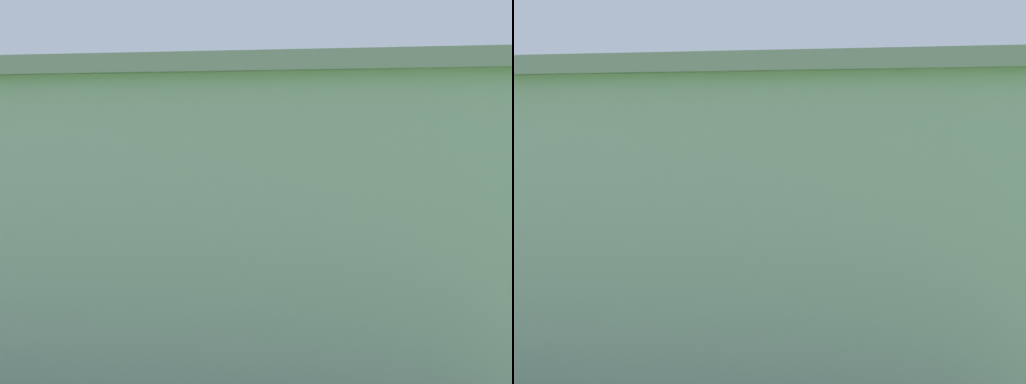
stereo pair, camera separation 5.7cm
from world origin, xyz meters
The scene contains 6 objects.
ground_plane centered at (0.00, 0.00, 0.00)m, with size 400.00×400.00×0.00m, color #47752D.
biplane centered at (-4.57, 3.28, 3.35)m, with size 8.39×7.55×4.06m.
car_grey centered at (-11.84, 17.66, 0.85)m, with size 2.38×4.49×1.65m.
person_watching_takeoff centered at (-5.87, 15.01, 0.81)m, with size 0.48×0.48×1.62m.
person_walking_on_apron centered at (6.46, 13.92, 0.87)m, with size 0.48×0.48×1.73m.
person_near_hangar_door centered at (-1.52, 16.99, 0.87)m, with size 0.53×0.53×1.75m.
Camera 1 is at (-12.78, 55.60, 5.26)m, focal length 59.28 mm.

